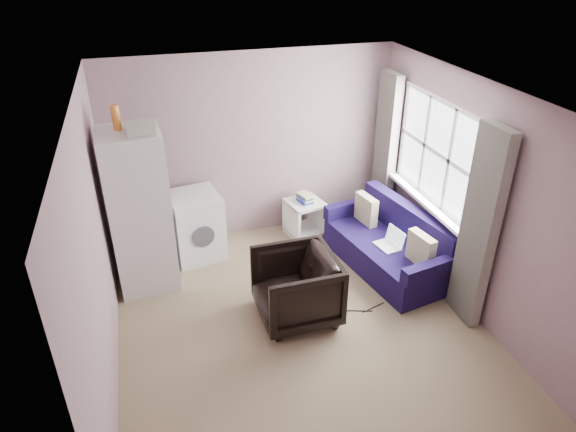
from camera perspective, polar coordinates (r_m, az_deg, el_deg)
The scene contains 8 objects.
room at distance 5.01m, azimuth 1.58°, elevation -0.65°, with size 3.84×4.24×2.54m.
armchair at distance 5.54m, azimuth 0.90°, elevation -7.62°, with size 0.83×0.77×0.85m, color black.
fridge at distance 6.02m, azimuth -16.13°, elevation 0.55°, with size 0.70×0.69×2.19m.
washing_machine at distance 6.68m, azimuth -10.21°, elevation -0.92°, with size 0.71×0.71×0.87m.
side_table at distance 7.12m, azimuth 1.86°, elevation 0.08°, with size 0.55×0.55×0.63m.
sofa at distance 6.55m, azimuth 11.27°, elevation -3.37°, with size 1.11×1.88×0.79m.
window_dressing at distance 6.32m, azimuth 15.03°, elevation 3.40°, with size 0.17×2.62×2.18m.
floor_cables at distance 5.95m, azimuth 8.65°, elevation -10.19°, with size 0.49×0.11×0.01m.
Camera 1 is at (-1.34, -4.14, 3.72)m, focal length 32.00 mm.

